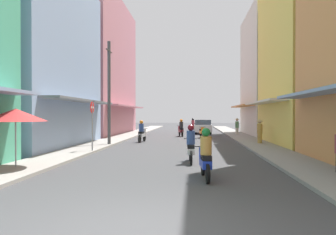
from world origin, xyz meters
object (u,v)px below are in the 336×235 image
at_px(motorbike_silver, 142,132).
at_px(vendor_umbrella, 16,115).
at_px(motorbike_black, 193,126).
at_px(motorbike_white, 191,146).
at_px(motorbike_maroon, 181,129).
at_px(pedestrian_foreground, 260,130).
at_px(parked_car, 203,127).
at_px(motorbike_blue, 205,156).
at_px(street_sign_no_entry, 92,120).
at_px(utility_pole, 109,92).
at_px(pedestrian_midway, 237,126).
at_px(motorbike_orange, 202,132).

distance_m(motorbike_silver, vendor_umbrella, 12.17).
xyz_separation_m(motorbike_black, vendor_umbrella, (-6.17, -25.63, 1.26)).
bearing_deg(motorbike_silver, motorbike_white, -69.29).
distance_m(motorbike_maroon, pedestrian_foreground, 9.27).
relative_size(motorbike_white, parked_car, 0.44).
bearing_deg(motorbike_blue, motorbike_silver, 107.67).
bearing_deg(motorbike_white, parked_car, 86.95).
relative_size(motorbike_black, parked_car, 0.43).
xyz_separation_m(motorbike_blue, parked_car, (0.58, 23.28, 0.04)).
height_order(motorbike_black, street_sign_no_entry, street_sign_no_entry).
bearing_deg(motorbike_black, utility_pole, -107.43).
relative_size(motorbike_maroon, motorbike_black, 0.99).
xyz_separation_m(pedestrian_midway, utility_pole, (-9.40, -10.81, 2.44)).
height_order(motorbike_silver, parked_car, motorbike_silver).
bearing_deg(pedestrian_midway, motorbike_maroon, -160.44).
xyz_separation_m(parked_car, utility_pole, (-6.27, -13.42, 2.63)).
bearing_deg(street_sign_no_entry, motorbike_black, 75.79).
xyz_separation_m(motorbike_orange, pedestrian_midway, (3.41, 3.69, 0.43)).
height_order(pedestrian_foreground, vendor_umbrella, vendor_umbrella).
bearing_deg(street_sign_no_entry, motorbike_silver, 77.05).
bearing_deg(vendor_umbrella, utility_pole, 84.11).
relative_size(motorbike_silver, pedestrian_midway, 1.09).
height_order(motorbike_silver, street_sign_no_entry, street_sign_no_entry).
distance_m(motorbike_orange, vendor_umbrella, 17.51).
distance_m(motorbike_orange, parked_car, 6.31).
xyz_separation_m(parked_car, street_sign_no_entry, (-6.17, -17.03, 0.98)).
height_order(motorbike_orange, utility_pole, utility_pole).
bearing_deg(pedestrian_midway, motorbike_white, -103.57).
bearing_deg(motorbike_black, parked_car, -72.83).
bearing_deg(parked_car, pedestrian_midway, -39.81).
bearing_deg(motorbike_orange, utility_pole, -130.11).
bearing_deg(pedestrian_midway, street_sign_no_entry, -122.82).
bearing_deg(street_sign_no_entry, motorbike_maroon, 72.09).
distance_m(motorbike_orange, pedestrian_foreground, 6.73).
distance_m(vendor_umbrella, street_sign_no_entry, 5.39).
xyz_separation_m(motorbike_orange, utility_pole, (-5.99, -7.11, 2.87)).
relative_size(motorbike_black, pedestrian_foreground, 1.06).
relative_size(motorbike_silver, vendor_umbrella, 0.83).
bearing_deg(motorbike_silver, utility_pole, -118.68).
distance_m(motorbike_orange, utility_pole, 9.73).
distance_m(motorbike_orange, pedestrian_midway, 5.04).
relative_size(motorbike_black, motorbike_white, 0.99).
bearing_deg(street_sign_no_entry, utility_pole, 91.58).
bearing_deg(vendor_umbrella, street_sign_no_entry, 79.09).
height_order(pedestrian_midway, utility_pole, utility_pole).
bearing_deg(pedestrian_midway, motorbike_orange, -132.72).
height_order(pedestrian_foreground, pedestrian_midway, pedestrian_foreground).
bearing_deg(street_sign_no_entry, motorbike_blue, -48.21).
xyz_separation_m(motorbike_orange, motorbike_black, (-0.74, 9.61, 0.20)).
relative_size(motorbike_orange, vendor_umbrella, 0.82).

